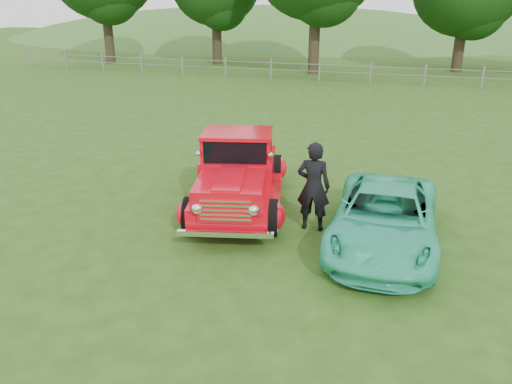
% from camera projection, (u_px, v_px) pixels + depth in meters
% --- Properties ---
extents(ground, '(140.00, 140.00, 0.00)m').
position_uv_depth(ground, '(246.00, 251.00, 9.50)').
color(ground, '#284813').
rests_on(ground, ground).
extents(distant_hills, '(116.00, 60.00, 18.00)m').
position_uv_depth(distant_hills, '(366.00, 75.00, 65.10)').
color(distant_hills, '#3C6525').
rests_on(distant_hills, ground).
extents(fence_line, '(48.00, 0.12, 1.20)m').
position_uv_depth(fence_line, '(370.00, 72.00, 28.81)').
color(fence_line, '#6A6559').
rests_on(fence_line, ground).
extents(red_pickup, '(3.09, 5.26, 1.78)m').
position_uv_depth(red_pickup, '(238.00, 173.00, 11.36)').
color(red_pickup, black).
rests_on(red_pickup, ground).
extents(teal_sedan, '(1.99, 4.23, 1.17)m').
position_uv_depth(teal_sedan, '(385.00, 218.00, 9.53)').
color(teal_sedan, '#31C496').
rests_on(teal_sedan, ground).
extents(man, '(0.70, 0.48, 1.87)m').
position_uv_depth(man, '(313.00, 187.00, 10.12)').
color(man, black).
rests_on(man, ground).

